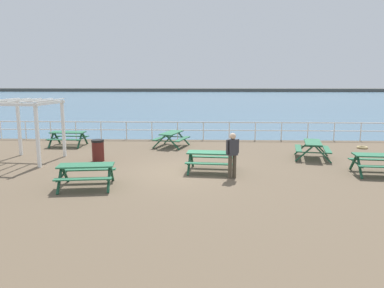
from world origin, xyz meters
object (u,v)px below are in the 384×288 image
at_px(picnic_table_near_left, 86,170).
at_px(picnic_table_far_left, 313,146).
at_px(visitor, 232,153).
at_px(litter_bin, 98,150).
at_px(picnic_table_near_right, 68,135).
at_px(picnic_table_far_right, 210,157).
at_px(picnic_table_mid_centre, 379,160).
at_px(lattice_pergola, 26,116).
at_px(picnic_table_seaward, 171,136).

height_order(picnic_table_near_left, picnic_table_far_left, same).
bearing_deg(visitor, litter_bin, 38.44).
height_order(picnic_table_near_right, visitor, visitor).
relative_size(picnic_table_near_left, picnic_table_near_right, 1.08).
bearing_deg(picnic_table_far_right, litter_bin, 166.76).
height_order(picnic_table_near_left, picnic_table_mid_centre, same).
height_order(picnic_table_far_right, lattice_pergola, lattice_pergola).
relative_size(visitor, lattice_pergola, 0.60).
distance_m(picnic_table_near_right, visitor, 10.45).
relative_size(picnic_table_near_left, picnic_table_seaward, 0.92).
bearing_deg(litter_bin, lattice_pergola, -178.41).
xyz_separation_m(picnic_table_near_left, picnic_table_far_left, (8.81, 4.85, 0.00)).
distance_m(picnic_table_near_right, picnic_table_far_right, 9.25).
bearing_deg(litter_bin, picnic_table_seaward, 51.23).
distance_m(picnic_table_far_left, litter_bin, 9.62).
xyz_separation_m(visitor, lattice_pergola, (-8.75, 2.55, 1.05)).
distance_m(picnic_table_far_right, visitor, 1.29).
bearing_deg(picnic_table_seaward, picnic_table_near_left, -179.25).
xyz_separation_m(picnic_table_far_left, picnic_table_seaward, (-6.67, 2.75, 0.00)).
xyz_separation_m(picnic_table_near_right, picnic_table_mid_centre, (13.91, -5.55, 0.00)).
distance_m(lattice_pergola, litter_bin, 3.40).
bearing_deg(picnic_table_near_right, picnic_table_far_right, -33.19).
distance_m(picnic_table_far_right, litter_bin, 5.20).
bearing_deg(picnic_table_seaward, picnic_table_far_right, -142.78).
relative_size(picnic_table_mid_centre, litter_bin, 2.03).
distance_m(picnic_table_far_left, picnic_table_seaward, 7.22).
relative_size(picnic_table_near_right, picnic_table_far_right, 0.95).
relative_size(picnic_table_far_left, lattice_pergola, 0.75).
relative_size(visitor, litter_bin, 1.75).
height_order(picnic_table_far_left, litter_bin, litter_bin).
relative_size(picnic_table_near_left, lattice_pergola, 0.72).
bearing_deg(picnic_table_near_right, lattice_pergola, -94.10).
bearing_deg(picnic_table_seaward, picnic_table_far_left, -95.96).
bearing_deg(picnic_table_near_left, lattice_pergola, 126.43).
height_order(picnic_table_far_right, picnic_table_seaward, same).
distance_m(picnic_table_mid_centre, lattice_pergola, 14.47).
xyz_separation_m(picnic_table_near_left, picnic_table_near_right, (-3.44, 7.58, 0.00)).
xyz_separation_m(picnic_table_far_left, lattice_pergola, (-12.63, -0.95, 1.41)).
xyz_separation_m(picnic_table_near_right, lattice_pergola, (-0.37, -3.68, 1.41)).
bearing_deg(picnic_table_mid_centre, picnic_table_near_left, -163.61).
xyz_separation_m(picnic_table_far_right, litter_bin, (-4.92, 1.68, -0.10)).
height_order(picnic_table_mid_centre, litter_bin, litter_bin).
distance_m(picnic_table_far_left, picnic_table_far_right, 5.31).
distance_m(picnic_table_mid_centre, picnic_table_far_right, 6.33).
distance_m(picnic_table_near_right, picnic_table_seaward, 5.58).
height_order(visitor, litter_bin, visitor).
distance_m(picnic_table_far_left, lattice_pergola, 12.74).
xyz_separation_m(picnic_table_mid_centre, picnic_table_far_right, (-6.32, 0.27, 0.00)).
height_order(picnic_table_near_right, picnic_table_mid_centre, same).
xyz_separation_m(picnic_table_near_left, picnic_table_far_right, (4.15, 2.30, 0.00)).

